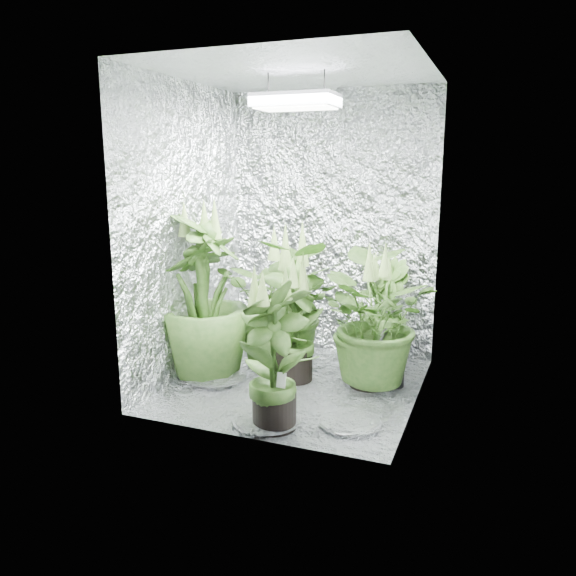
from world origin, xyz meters
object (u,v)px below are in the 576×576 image
Objects in this scene: plant_b at (294,323)px; circulation_fan at (388,362)px; plant_c at (383,314)px; grow_lamp at (296,101)px; plant_a at (282,302)px; plant_f at (274,355)px; plant_d at (205,296)px; plant_e at (370,321)px.

plant_b is 2.28× the size of circulation_fan.
plant_c is at bearing 107.33° from circulation_fan.
grow_lamp reaches higher than plant_a.
plant_b is 0.74m from plant_f.
circulation_fan is (0.47, 0.85, -0.26)m from plant_f.
grow_lamp is 0.48× the size of plant_a.
circulation_fan is at bearing 61.03° from plant_f.
plant_b is 0.64m from plant_d.
plant_b is at bearing 113.30° from grow_lamp.
grow_lamp reaches higher than plant_e.
plant_b reaches higher than circulation_fan.
plant_e reaches higher than plant_f.
plant_c is 0.48m from plant_e.
grow_lamp reaches higher than circulation_fan.
plant_b is 0.51m from plant_e.
plant_d reaches higher than plant_e.
plant_c is at bearing 74.70° from plant_f.
grow_lamp is at bearing -125.54° from plant_c.
plant_c is 0.90× the size of plant_f.
circulation_fan is (0.62, 0.13, -0.24)m from plant_b.
grow_lamp reaches higher than plant_b.
plant_d is 1.31× the size of plant_f.
plant_d is 0.95m from plant_f.
plant_f is at bearing -105.30° from plant_c.
circulation_fan is at bearing 21.04° from grow_lamp.
circulation_fan is (0.58, 0.22, -1.66)m from grow_lamp.
plant_b is at bearing -172.15° from plant_e.
plant_b reaches higher than plant_c.
plant_f is at bearing -114.04° from plant_e.
plant_e is at bearing -10.05° from plant_a.
plant_c is at bearing 32.87° from plant_d.
plant_a is at bearing 126.44° from grow_lamp.
plant_a is 0.56m from plant_d.
plant_e is (0.50, 0.07, 0.05)m from plant_b.
plant_c is at bearing 90.62° from plant_e.
grow_lamp is 1.77m from circulation_fan.
plant_e is at bearing 19.15° from grow_lamp.
plant_d is 1.32m from circulation_fan.
plant_f reaches higher than plant_b.
circulation_fan is at bearing 12.04° from plant_b.
circulation_fan is at bearing 27.86° from plant_e.
plant_e is at bearing 65.96° from plant_f.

